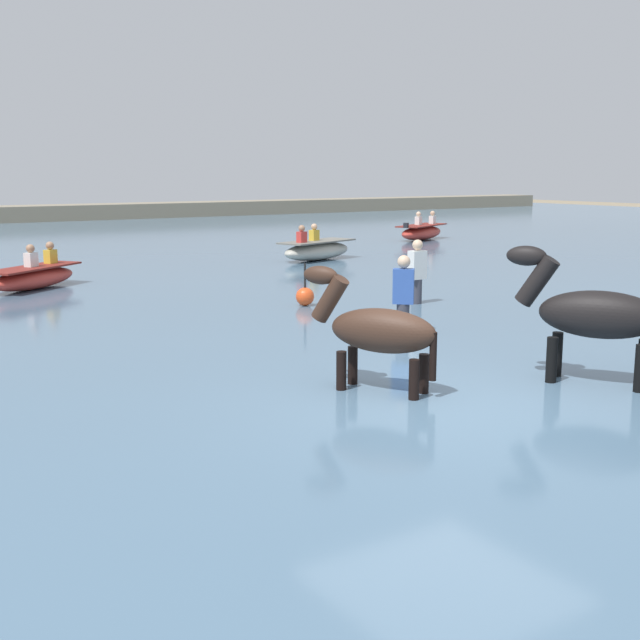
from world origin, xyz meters
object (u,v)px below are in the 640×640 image
at_px(horse_lead_dark_bay, 377,334).
at_px(boat_far_inshore, 422,232).
at_px(boat_near_starboard, 33,277).
at_px(person_wading_mid, 403,304).
at_px(boat_near_port, 317,250).
at_px(person_wading_close, 417,280).
at_px(horse_trailing_black, 593,318).
at_px(channel_buoy, 305,296).

distance_m(horse_lead_dark_bay, boat_far_inshore, 21.32).
height_order(boat_near_starboard, person_wading_mid, person_wading_mid).
distance_m(boat_near_port, person_wading_mid, 10.78).
bearing_deg(person_wading_close, horse_lead_dark_bay, -134.02).
height_order(horse_trailing_black, boat_far_inshore, horse_trailing_black).
relative_size(boat_near_starboard, boat_near_port, 0.90).
height_order(boat_near_starboard, person_wading_close, person_wading_close).
bearing_deg(boat_near_starboard, boat_near_port, 10.29).
distance_m(horse_lead_dark_bay, person_wading_mid, 3.45).
bearing_deg(horse_lead_dark_bay, boat_near_starboard, 95.94).
bearing_deg(boat_near_port, person_wading_mid, -115.98).
relative_size(boat_far_inshore, boat_near_port, 1.04).
bearing_deg(boat_near_starboard, channel_buoy, -54.39).
relative_size(horse_lead_dark_bay, horse_trailing_black, 0.90).
height_order(boat_near_port, person_wading_close, person_wading_close).
height_order(boat_near_port, person_wading_mid, person_wading_mid).
relative_size(boat_near_port, person_wading_close, 1.69).
bearing_deg(person_wading_close, channel_buoy, 153.47).
relative_size(horse_lead_dark_bay, channel_buoy, 2.29).
relative_size(horse_trailing_black, boat_near_starboard, 0.81).
relative_size(boat_far_inshore, boat_near_starboard, 1.16).
bearing_deg(boat_far_inshore, channel_buoy, -138.28).
height_order(horse_trailing_black, boat_near_port, horse_trailing_black).
xyz_separation_m(boat_near_starboard, person_wading_close, (5.57, -6.06, 0.20)).
bearing_deg(horse_lead_dark_bay, person_wading_mid, 45.99).
bearing_deg(boat_near_port, horse_trailing_black, -109.81).
distance_m(horse_lead_dark_bay, boat_near_starboard, 10.74).
height_order(horse_trailing_black, person_wading_close, horse_trailing_black).
bearing_deg(horse_lead_dark_bay, boat_near_port, 59.68).
bearing_deg(person_wading_mid, horse_lead_dark_bay, -134.01).
xyz_separation_m(boat_near_starboard, boat_near_port, (8.23, 1.49, 0.03)).
xyz_separation_m(person_wading_close, channel_buoy, (-1.91, 0.95, -0.28)).
bearing_deg(boat_far_inshore, horse_lead_dark_bay, -131.66).
bearing_deg(horse_trailing_black, horse_lead_dark_bay, 154.49).
height_order(horse_lead_dark_bay, channel_buoy, horse_lead_dark_bay).
distance_m(horse_lead_dark_bay, person_wading_close, 6.42).
bearing_deg(horse_lead_dark_bay, horse_trailing_black, -25.51).
distance_m(boat_far_inshore, person_wading_close, 14.91).
bearing_deg(person_wading_close, boat_far_inshore, 49.36).
bearing_deg(person_wading_close, boat_near_port, 70.62).
bearing_deg(person_wading_close, boat_near_starboard, 132.57).
height_order(horse_trailing_black, person_wading_mid, horse_trailing_black).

